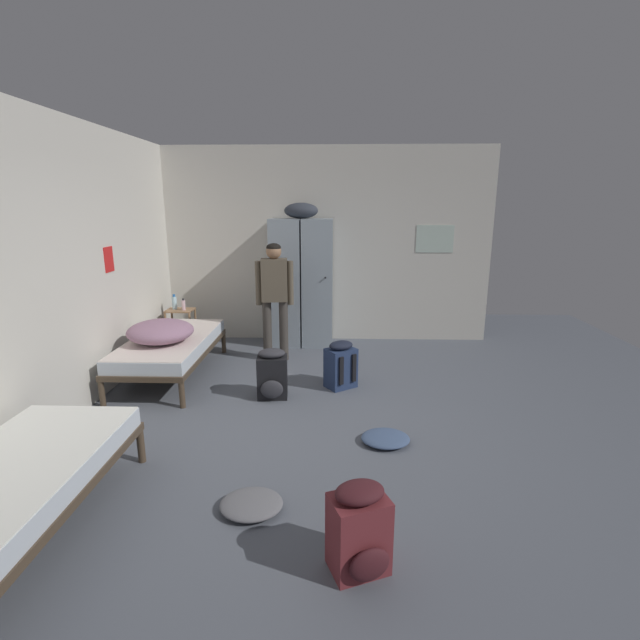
# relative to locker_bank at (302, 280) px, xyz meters

# --- Properties ---
(ground_plane) EXTENTS (9.23, 9.23, 0.00)m
(ground_plane) POSITION_rel_locker_bank_xyz_m (0.34, -2.60, -0.97)
(ground_plane) COLOR #565B66
(room_backdrop) EXTENTS (4.91, 5.83, 2.88)m
(room_backdrop) POSITION_rel_locker_bank_xyz_m (-0.96, -1.26, 0.47)
(room_backdrop) COLOR beige
(room_backdrop) RESTS_ON ground_plane
(locker_bank) EXTENTS (0.90, 0.55, 2.07)m
(locker_bank) POSITION_rel_locker_bank_xyz_m (0.00, 0.00, 0.00)
(locker_bank) COLOR #8C99A3
(locker_bank) RESTS_ON ground_plane
(shelf_unit) EXTENTS (0.38, 0.30, 0.57)m
(shelf_unit) POSITION_rel_locker_bank_xyz_m (-1.75, -0.24, -0.62)
(shelf_unit) COLOR #99704C
(shelf_unit) RESTS_ON ground_plane
(bed_left_front) EXTENTS (0.90, 1.90, 0.49)m
(bed_left_front) POSITION_rel_locker_bank_xyz_m (-1.50, -4.28, -0.59)
(bed_left_front) COLOR #473828
(bed_left_front) RESTS_ON ground_plane
(bed_left_rear) EXTENTS (0.90, 1.90, 0.49)m
(bed_left_rear) POSITION_rel_locker_bank_xyz_m (-1.50, -1.39, -0.59)
(bed_left_rear) COLOR #473828
(bed_left_rear) RESTS_ON ground_plane
(bedding_heap) EXTENTS (0.75, 0.74, 0.26)m
(bedding_heap) POSITION_rel_locker_bank_xyz_m (-1.53, -1.60, -0.35)
(bedding_heap) COLOR gray
(bedding_heap) RESTS_ON bed_left_rear
(person_traveler) EXTENTS (0.49, 0.23, 1.57)m
(person_traveler) POSITION_rel_locker_bank_xyz_m (-0.30, -0.76, -0.02)
(person_traveler) COLOR #3D3833
(person_traveler) RESTS_ON ground_plane
(water_bottle) EXTENTS (0.07, 0.07, 0.22)m
(water_bottle) POSITION_rel_locker_bank_xyz_m (-1.83, -0.22, -0.30)
(water_bottle) COLOR #B2DBEA
(water_bottle) RESTS_ON shelf_unit
(lotion_bottle) EXTENTS (0.05, 0.05, 0.17)m
(lotion_bottle) POSITION_rel_locker_bank_xyz_m (-1.68, -0.28, -0.32)
(lotion_bottle) COLOR beige
(lotion_bottle) RESTS_ON shelf_unit
(backpack_navy) EXTENTS (0.41, 0.41, 0.55)m
(backpack_navy) POSITION_rel_locker_bank_xyz_m (0.55, -1.69, -0.71)
(backpack_navy) COLOR navy
(backpack_navy) RESTS_ON ground_plane
(backpack_black) EXTENTS (0.34, 0.35, 0.55)m
(backpack_black) POSITION_rel_locker_bank_xyz_m (-0.18, -2.02, -0.71)
(backpack_black) COLOR black
(backpack_black) RESTS_ON ground_plane
(backpack_maroon) EXTENTS (0.39, 0.40, 0.55)m
(backpack_maroon) POSITION_rel_locker_bank_xyz_m (0.64, -4.46, -0.71)
(backpack_maroon) COLOR maroon
(backpack_maroon) RESTS_ON ground_plane
(clothes_pile_denim) EXTENTS (0.43, 0.38, 0.08)m
(clothes_pile_denim) POSITION_rel_locker_bank_xyz_m (0.95, -2.98, -0.93)
(clothes_pile_denim) COLOR #42567A
(clothes_pile_denim) RESTS_ON ground_plane
(clothes_pile_grey) EXTENTS (0.44, 0.39, 0.09)m
(clothes_pile_grey) POSITION_rel_locker_bank_xyz_m (-0.08, -3.94, -0.93)
(clothes_pile_grey) COLOR slate
(clothes_pile_grey) RESTS_ON ground_plane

